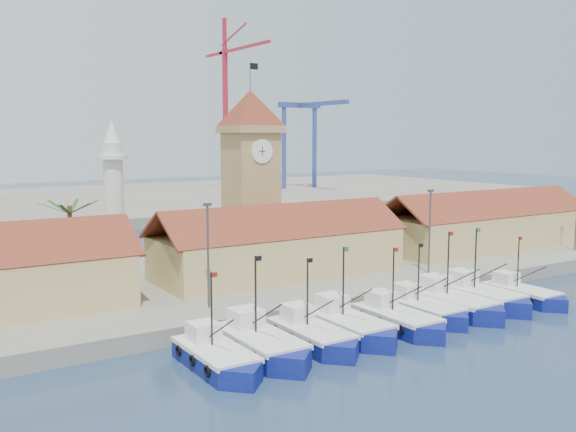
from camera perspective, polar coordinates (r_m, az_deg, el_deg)
ground at (r=53.48m, az=10.68°, el=-10.57°), size 400.00×400.00×0.00m
quay at (r=72.05m, az=-2.49°, el=-5.22°), size 140.00×32.00×1.50m
terminal at (r=151.91m, az=-18.90°, el=1.01°), size 240.00×80.00×2.00m
boat_0 at (r=45.87m, az=-6.27°, el=-12.54°), size 3.43×9.41×7.12m
boat_1 at (r=48.03m, az=-2.30°, el=-11.50°), size 3.77×10.34×7.82m
boat_2 at (r=50.26m, az=2.29°, el=-10.72°), size 3.47×9.50×7.18m
boat_3 at (r=52.74m, az=5.52°, el=-9.83°), size 3.70×10.12×7.66m
boat_4 at (r=55.06m, az=9.88°, el=-9.22°), size 3.51×9.62×7.28m
boat_5 at (r=58.69m, az=12.04°, el=-8.26°), size 3.41×9.33×7.06m
boat_6 at (r=61.08m, az=14.60°, el=-7.64°), size 3.81×10.43×7.89m
boat_7 at (r=64.24m, az=16.85°, el=-7.00°), size 3.79×10.39×7.86m
boat_8 at (r=67.03m, az=20.22°, el=-6.65°), size 3.26×8.94×6.76m
hall_center at (r=68.04m, az=-0.82°, el=-3.17°), size 27.04×10.13×7.61m
hall_right at (r=88.86m, az=17.05°, el=-1.06°), size 31.20×10.13×7.61m
clock_tower at (r=72.24m, az=-3.33°, el=3.79°), size 5.80×5.80×22.70m
minaret at (r=68.36m, az=-15.20°, el=1.49°), size 3.00×3.00×16.30m
palm_tree at (r=65.56m, az=-18.76°, el=-1.94°), size 5.60×5.03×8.39m
lamp_posts at (r=61.33m, az=3.50°, el=-1.96°), size 80.70×0.25×9.03m
crane_red_right at (r=158.46m, az=-5.40°, el=10.42°), size 1.00×31.25×42.34m
gantry at (r=173.44m, az=1.65°, el=8.39°), size 13.00×22.00×23.20m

